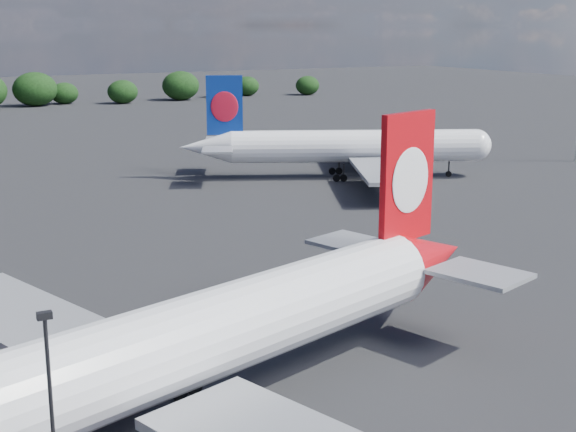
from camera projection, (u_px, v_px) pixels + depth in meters
name	position (u px, v px, depth m)	size (l,w,h in m)	color
qantas_airliner	(206.00, 338.00, 41.24)	(44.42, 42.65, 14.85)	white
china_southern_airliner	(344.00, 147.00, 108.01)	(40.31, 38.85, 13.84)	white
apron_lamp_post	(52.00, 422.00, 30.17)	(0.55, 0.30, 10.04)	black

